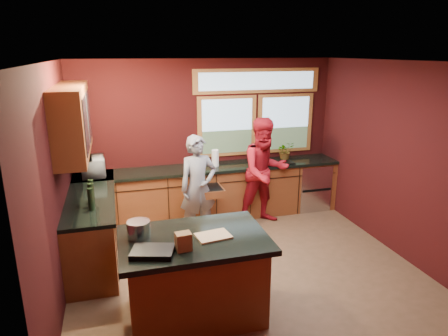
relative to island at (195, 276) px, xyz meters
name	(u,v)px	position (x,y,z in m)	size (l,w,h in m)	color
floor	(242,264)	(0.84, 0.89, -0.48)	(4.50, 4.50, 0.00)	brown
room_shell	(192,134)	(0.24, 1.21, 1.32)	(4.52, 4.02, 2.71)	black
back_counter	(223,191)	(1.04, 2.59, -0.01)	(4.50, 0.64, 0.93)	brown
left_counter	(93,224)	(-1.11, 1.74, -0.01)	(0.64, 2.30, 0.93)	brown
island	(195,276)	(0.00, 0.00, 0.00)	(1.55, 1.05, 0.95)	brown
person_grey	(198,187)	(0.46, 1.91, 0.33)	(0.59, 0.39, 1.62)	slate
person_red	(265,172)	(1.63, 2.14, 0.42)	(0.87, 0.68, 1.80)	#A6131E
microwave	(93,166)	(-1.08, 2.59, 0.60)	(0.53, 0.36, 0.29)	#999999
potted_plant	(285,151)	(2.21, 2.64, 0.62)	(0.30, 0.26, 0.33)	#999999
paper_towel	(215,158)	(0.90, 2.59, 0.59)	(0.12, 0.12, 0.28)	white
cutting_board	(213,236)	(0.20, -0.05, 0.48)	(0.35, 0.25, 0.02)	tan
stock_pot	(139,229)	(-0.55, 0.15, 0.56)	(0.24, 0.24, 0.18)	#ADADB1
paper_bag	(183,242)	(-0.15, -0.25, 0.56)	(0.15, 0.12, 0.18)	brown
black_tray	(153,252)	(-0.45, -0.25, 0.49)	(0.40, 0.28, 0.05)	black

